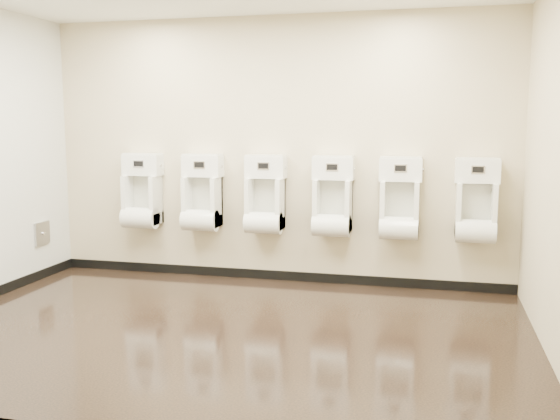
# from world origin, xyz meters

# --- Properties ---
(ground) EXTENTS (5.00, 3.50, 0.00)m
(ground) POSITION_xyz_m (0.00, 0.00, 0.00)
(ground) COLOR black
(ground) RESTS_ON ground
(back_wall) EXTENTS (5.00, 0.02, 2.80)m
(back_wall) POSITION_xyz_m (0.00, 1.75, 1.40)
(back_wall) COLOR beige
(back_wall) RESTS_ON ground
(front_wall) EXTENTS (5.00, 0.02, 2.80)m
(front_wall) POSITION_xyz_m (0.00, -1.75, 1.40)
(front_wall) COLOR beige
(front_wall) RESTS_ON ground
(right_wall) EXTENTS (0.02, 3.50, 2.80)m
(right_wall) POSITION_xyz_m (2.50, 0.00, 1.40)
(right_wall) COLOR beige
(right_wall) RESTS_ON ground
(skirting_back) EXTENTS (5.00, 0.02, 0.10)m
(skirting_back) POSITION_xyz_m (0.00, 1.74, 0.05)
(skirting_back) COLOR black
(skirting_back) RESTS_ON ground
(access_panel) EXTENTS (0.04, 0.25, 0.25)m
(access_panel) POSITION_xyz_m (-2.48, 1.20, 0.50)
(access_panel) COLOR #9E9EA3
(access_panel) RESTS_ON left_wall
(urinal_0) EXTENTS (0.43, 0.33, 0.81)m
(urinal_0) POSITION_xyz_m (-1.48, 1.61, 0.89)
(urinal_0) COLOR white
(urinal_0) RESTS_ON back_wall
(urinal_1) EXTENTS (0.43, 0.33, 0.81)m
(urinal_1) POSITION_xyz_m (-0.78, 1.61, 0.89)
(urinal_1) COLOR white
(urinal_1) RESTS_ON back_wall
(urinal_2) EXTENTS (0.43, 0.33, 0.81)m
(urinal_2) POSITION_xyz_m (-0.07, 1.61, 0.89)
(urinal_2) COLOR white
(urinal_2) RESTS_ON back_wall
(urinal_3) EXTENTS (0.43, 0.33, 0.81)m
(urinal_3) POSITION_xyz_m (0.65, 1.61, 0.89)
(urinal_3) COLOR white
(urinal_3) RESTS_ON back_wall
(urinal_4) EXTENTS (0.43, 0.33, 0.81)m
(urinal_4) POSITION_xyz_m (1.33, 1.61, 0.89)
(urinal_4) COLOR white
(urinal_4) RESTS_ON back_wall
(urinal_5) EXTENTS (0.43, 0.33, 0.81)m
(urinal_5) POSITION_xyz_m (2.06, 1.61, 0.89)
(urinal_5) COLOR white
(urinal_5) RESTS_ON back_wall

